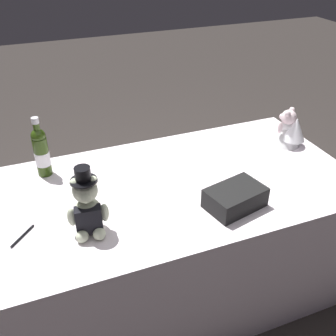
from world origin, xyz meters
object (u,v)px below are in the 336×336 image
(champagne_bottle, at_px, (41,151))
(gift_case_black, at_px, (235,198))
(signing_pen, at_px, (22,237))
(teddy_bear_groom, at_px, (87,208))
(teddy_bear_bride, at_px, (289,130))

(champagne_bottle, height_order, gift_case_black, champagne_bottle)
(champagne_bottle, distance_m, signing_pen, 0.50)
(teddy_bear_groom, distance_m, signing_pen, 0.30)
(signing_pen, bearing_deg, teddy_bear_bride, -169.73)
(teddy_bear_groom, xyz_separation_m, signing_pen, (0.27, -0.06, -0.12))
(champagne_bottle, relative_size, gift_case_black, 1.09)
(teddy_bear_groom, distance_m, champagne_bottle, 0.54)
(teddy_bear_groom, distance_m, teddy_bear_bride, 1.28)
(signing_pen, xyz_separation_m, gift_case_black, (-0.92, 0.13, 0.04))
(champagne_bottle, height_order, signing_pen, champagne_bottle)
(champagne_bottle, relative_size, signing_pen, 2.72)
(teddy_bear_bride, distance_m, champagne_bottle, 1.37)
(champagne_bottle, distance_m, gift_case_black, 0.98)
(teddy_bear_groom, relative_size, signing_pen, 2.65)
(teddy_bear_groom, height_order, teddy_bear_bride, teddy_bear_groom)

